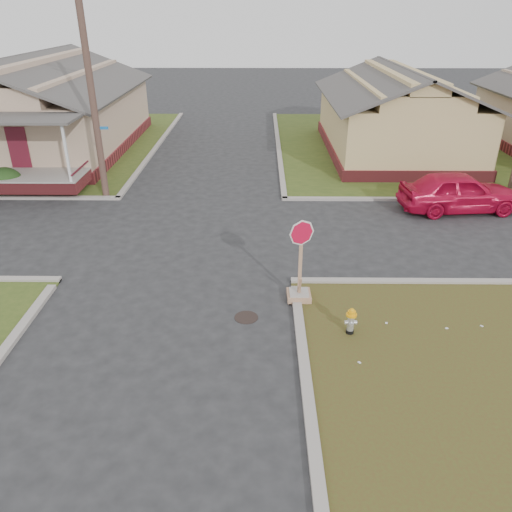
{
  "coord_description": "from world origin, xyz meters",
  "views": [
    {
      "loc": [
        2.58,
        -11.72,
        7.49
      ],
      "look_at": [
        2.45,
        1.0,
        1.1
      ],
      "focal_mm": 35.0,
      "sensor_mm": 36.0,
      "label": 1
    }
  ],
  "objects_px": {
    "utility_pole": "(91,86)",
    "stop_sign": "(299,282)",
    "fire_hydrant": "(351,320)",
    "red_sedan": "(459,192)"
  },
  "relations": [
    {
      "from": "fire_hydrant",
      "to": "red_sedan",
      "type": "bearing_deg",
      "value": 54.89
    },
    {
      "from": "utility_pole",
      "to": "red_sedan",
      "type": "relative_size",
      "value": 1.9
    },
    {
      "from": "fire_hydrant",
      "to": "red_sedan",
      "type": "xyz_separation_m",
      "value": [
        5.71,
        8.68,
        0.36
      ]
    },
    {
      "from": "stop_sign",
      "to": "fire_hydrant",
      "type": "bearing_deg",
      "value": -55.63
    },
    {
      "from": "utility_pole",
      "to": "stop_sign",
      "type": "relative_size",
      "value": 3.74
    },
    {
      "from": "red_sedan",
      "to": "stop_sign",
      "type": "bearing_deg",
      "value": 130.14
    },
    {
      "from": "utility_pole",
      "to": "red_sedan",
      "type": "distance_m",
      "value": 15.33
    },
    {
      "from": "utility_pole",
      "to": "stop_sign",
      "type": "distance_m",
      "value": 12.26
    },
    {
      "from": "stop_sign",
      "to": "red_sedan",
      "type": "relative_size",
      "value": 0.51
    },
    {
      "from": "stop_sign",
      "to": "red_sedan",
      "type": "xyz_separation_m",
      "value": [
        6.89,
        7.0,
        0.24
      ]
    }
  ]
}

